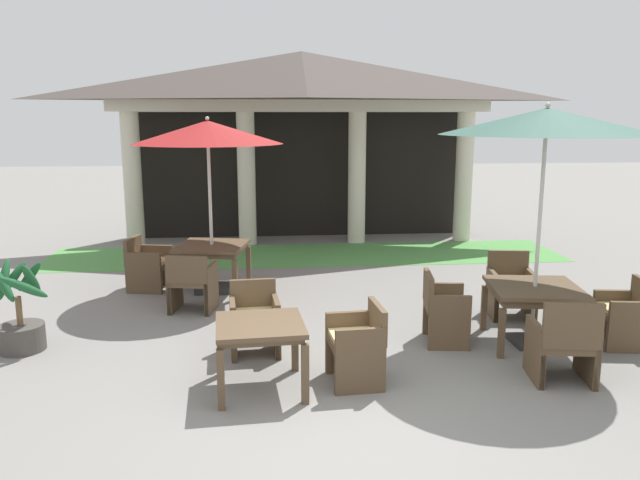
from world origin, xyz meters
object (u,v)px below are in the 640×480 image
Objects in this scene: patio_table_mid_left at (534,294)px; patio_chair_mid_right_west at (148,265)px; potted_palm_left_edge at (21,322)px; patio_chair_mid_right_south at (192,283)px; patio_table_mid_right at (212,250)px; patio_chair_mid_left_north at (511,288)px; patio_chair_mid_left_west at (443,309)px; patio_chair_mid_left_south at (563,344)px; patio_umbrella_mid_left at (547,124)px; patio_umbrella_mid_right at (208,135)px; patio_chair_near_foreground_east at (358,344)px; patio_chair_mid_left_east at (624,314)px; patio_chair_near_foreground_north at (254,320)px; patio_table_near_foreground at (260,332)px.

patio_chair_mid_right_west reaches higher than patio_table_mid_left.
patio_chair_mid_right_south is at bearing 35.84° from potted_palm_left_edge.
patio_table_mid_right is (-4.03, 2.69, 0.02)m from patio_table_mid_left.
patio_chair_mid_left_west is at bearing 45.14° from patio_chair_mid_left_north.
patio_chair_mid_left_south reaches higher than patio_chair_mid_left_west.
patio_umbrella_mid_right is at bearing 146.34° from patio_umbrella_mid_left.
potted_palm_left_edge reaches higher than patio_chair_near_foreground_east.
patio_chair_mid_left_west is 1.52m from patio_chair_mid_left_north.
patio_chair_mid_left_west reaches higher than patio_chair_near_foreground_east.
patio_chair_mid_right_west is (-1.04, 0.20, -2.03)m from patio_umbrella_mid_right.
patio_chair_near_foreground_east is 0.75× the size of potted_palm_left_edge.
patio_table_mid_right is at bearing 49.21° from potted_palm_left_edge.
patio_chair_mid_left_east is 0.99× the size of patio_chair_mid_right_west.
patio_chair_mid_left_north is 5.53m from patio_chair_mid_right_west.
patio_table_mid_left is (3.34, -0.02, 0.23)m from patio_chair_near_foreground_north.
patio_table_mid_left is 0.43× the size of patio_umbrella_mid_right.
patio_chair_mid_left_east reaches higher than patio_table_near_foreground.
potted_palm_left_edge reaches higher than patio_chair_mid_right_south.
patio_chair_near_foreground_east is at bearing 47.27° from patio_chair_mid_left_north.
patio_chair_mid_left_south reaches higher than patio_table_mid_right.
patio_chair_mid_right_south is (0.84, -1.24, 0.02)m from patio_chair_mid_right_west.
patio_chair_mid_right_west is 0.75× the size of potted_palm_left_edge.
potted_palm_left_edge is at bearing 94.33° from patio_chair_mid_left_east.
patio_chair_mid_left_south is 6.07m from potted_palm_left_edge.
patio_table_mid_right reaches higher than patio_table_mid_left.
patio_umbrella_mid_left is 6.49m from potted_palm_left_edge.
patio_table_mid_left is 1.34× the size of patio_chair_mid_left_north.
patio_chair_near_foreground_east is (1.07, -0.92, 0.02)m from patio_chair_near_foreground_north.
patio_chair_mid_right_south is at bearing 154.50° from patio_chair_mid_left_south.
patio_table_near_foreground is 3.74m from patio_table_mid_right.
patio_chair_near_foreground_east is 0.98× the size of patio_chair_mid_right_south.
patio_chair_mid_left_west is 1.52m from patio_chair_mid_left_south.
patio_chair_mid_right_south is at bearing 33.39° from patio_chair_near_foreground_east.
patio_table_mid_left is 5.84m from patio_chair_mid_right_west.
patio_umbrella_mid_right is (-1.77, 3.59, 2.02)m from patio_chair_near_foreground_east.
patio_chair_mid_right_south reaches higher than patio_chair_mid_left_east.
patio_umbrella_mid_right is (-5.09, 2.84, 2.04)m from patio_chair_mid_left_east.
patio_chair_mid_left_north reaches higher than patio_table_mid_left.
patio_chair_mid_right_south is at bearing 158.67° from patio_table_mid_left.
patio_chair_mid_left_west is 0.99× the size of patio_chair_mid_left_north.
patio_umbrella_mid_right is at bearing 90.00° from patio_chair_mid_right_west.
patio_umbrella_mid_left reaches higher than patio_table_mid_left.
patio_umbrella_mid_left is (2.27, 0.90, 2.21)m from patio_chair_near_foreground_east.
patio_chair_mid_left_east is (1.06, -0.15, -0.24)m from patio_table_mid_left.
patio_umbrella_mid_left is at bearing 90.00° from patio_chair_mid_left_west.
patio_chair_near_foreground_east is at bearing -17.95° from potted_palm_left_edge.
patio_chair_mid_left_east reaches higher than patio_table_mid_left.
patio_umbrella_mid_right reaches higher than patio_table_near_foreground.
patio_chair_near_foreground_north is at bearing 94.23° from patio_table_near_foreground.
patio_umbrella_mid_right reaches higher than patio_chair_mid_left_north.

